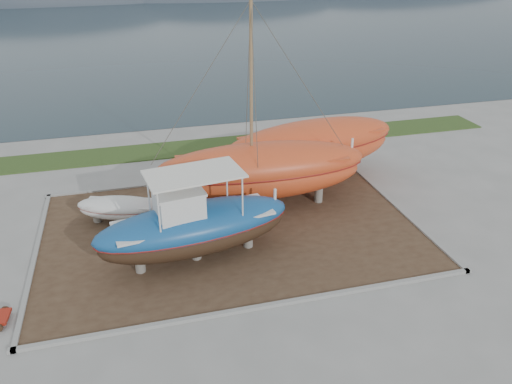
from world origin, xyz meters
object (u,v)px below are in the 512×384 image
object	(u,v)px
white_dinghy	(120,211)
orange_sailboat	(262,113)
orange_bare_hull	(312,152)
blue_caique	(194,217)

from	to	relation	value
white_dinghy	orange_sailboat	distance (m)	8.64
orange_sailboat	white_dinghy	bearing A→B (deg)	179.19
white_dinghy	orange_bare_hull	xyz separation A→B (m)	(11.09, 2.34, 1.12)
white_dinghy	orange_bare_hull	size ratio (longest dim) A/B	0.40
blue_caique	orange_sailboat	distance (m)	6.47
blue_caique	orange_bare_hull	size ratio (longest dim) A/B	0.81
white_dinghy	orange_bare_hull	world-z (taller)	orange_bare_hull
blue_caique	white_dinghy	bearing A→B (deg)	118.50
blue_caique	white_dinghy	distance (m)	5.48
orange_bare_hull	white_dinghy	bearing A→B (deg)	-177.90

